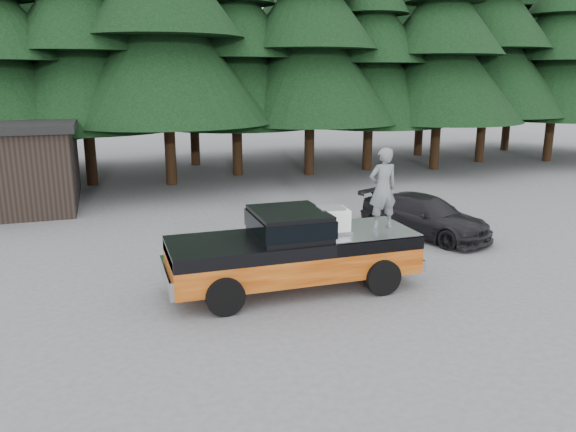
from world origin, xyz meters
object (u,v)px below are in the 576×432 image
object	(u,v)px
man_on_bed	(383,189)
pickup_truck	(293,262)
air_compressor	(331,221)
parked_car	(425,216)

from	to	relation	value
man_on_bed	pickup_truck	bearing A→B (deg)	-3.80
pickup_truck	air_compressor	bearing A→B (deg)	-2.19
air_compressor	parked_car	distance (m)	5.50
air_compressor	parked_car	world-z (taller)	air_compressor
air_compressor	parked_car	bearing A→B (deg)	37.71
man_on_bed	parked_car	xyz separation A→B (m)	(3.17, 3.13, -1.68)
air_compressor	man_on_bed	xyz separation A→B (m)	(1.30, -0.08, 0.71)
pickup_truck	parked_car	size ratio (longest dim) A/B	1.37
man_on_bed	parked_car	distance (m)	4.76
pickup_truck	man_on_bed	size ratio (longest dim) A/B	3.05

